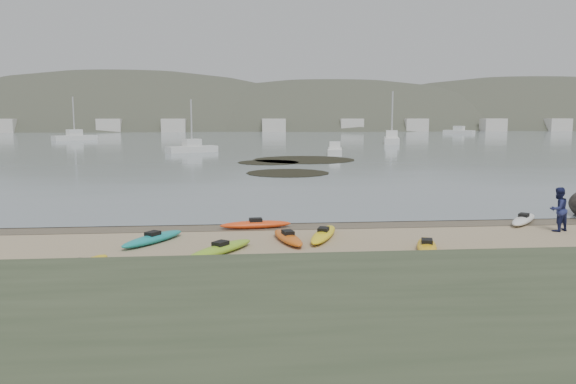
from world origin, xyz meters
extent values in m
plane|color=tan|center=(0.00, 0.00, 0.00)|extent=(600.00, 600.00, 0.00)
plane|color=brown|center=(0.00, -0.30, 0.00)|extent=(60.00, 60.00, 0.00)
plane|color=slate|center=(0.00, 300.00, 0.01)|extent=(1200.00, 1200.00, 0.00)
cube|color=#475138|center=(0.00, -17.50, 1.00)|extent=(60.00, 8.00, 2.00)
ellipsoid|color=#D85C12|center=(-0.34, -3.70, 0.17)|extent=(1.32, 3.08, 0.34)
ellipsoid|color=yellow|center=(1.16, -3.22, 0.17)|extent=(1.91, 3.61, 0.34)
ellipsoid|color=white|center=(11.00, -0.80, 0.17)|extent=(2.67, 2.98, 0.34)
ellipsoid|color=#F74615|center=(-1.53, -0.87, 0.17)|extent=(3.25, 1.03, 0.34)
ellipsoid|color=yellow|center=(-7.33, -7.64, 0.17)|extent=(1.49, 3.58, 0.34)
ellipsoid|color=#86BB25|center=(-2.96, -5.38, 0.17)|extent=(2.70, 3.17, 0.34)
ellipsoid|color=#EEB014|center=(4.65, -5.72, 0.17)|extent=(1.55, 3.09, 0.34)
ellipsoid|color=teal|center=(-5.68, -3.39, 0.17)|extent=(2.47, 3.15, 0.34)
imported|color=navy|center=(11.53, -2.68, 0.96)|extent=(1.14, 1.03, 1.93)
cylinder|color=black|center=(2.06, 22.68, 0.03)|extent=(7.22, 7.22, 0.04)
cylinder|color=black|center=(5.22, 37.10, 0.03)|extent=(11.44, 11.44, 0.04)
cylinder|color=black|center=(1.02, 33.75, 0.03)|extent=(6.52, 6.52, 0.04)
cube|color=silver|center=(-8.32, 51.06, 0.49)|extent=(6.97, 5.22, 0.97)
cube|color=silver|center=(10.19, 45.39, 0.44)|extent=(2.81, 6.45, 0.87)
cube|color=silver|center=(24.97, 71.78, 0.63)|extent=(4.66, 9.30, 1.25)
cube|color=silver|center=(-34.35, 89.69, 0.59)|extent=(8.09, 7.04, 1.18)
cube|color=silver|center=(57.40, 121.46, 0.57)|extent=(7.37, 7.48, 1.15)
ellipsoid|color=#384235|center=(-45.00, 195.00, -18.00)|extent=(220.00, 120.00, 80.00)
ellipsoid|color=#384235|center=(35.00, 190.00, -15.30)|extent=(200.00, 110.00, 68.00)
ellipsoid|color=#384235|center=(120.00, 200.00, -17.10)|extent=(230.00, 130.00, 76.00)
cube|color=beige|center=(-66.00, 145.00, 2.00)|extent=(7.00, 5.00, 4.00)
cube|color=beige|center=(-42.00, 145.00, 2.00)|extent=(7.00, 5.00, 4.00)
cube|color=beige|center=(-18.00, 145.00, 2.00)|extent=(7.00, 5.00, 4.00)
cube|color=beige|center=(6.00, 145.00, 2.00)|extent=(7.00, 5.00, 4.00)
cube|color=beige|center=(30.00, 145.00, 2.00)|extent=(7.00, 5.00, 4.00)
cube|color=beige|center=(54.00, 145.00, 2.00)|extent=(7.00, 5.00, 4.00)
cube|color=beige|center=(78.00, 145.00, 2.00)|extent=(7.00, 5.00, 4.00)
cube|color=beige|center=(102.00, 145.00, 2.00)|extent=(7.00, 5.00, 4.00)
camera|label=1|loc=(-2.34, -25.48, 5.00)|focal=35.00mm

